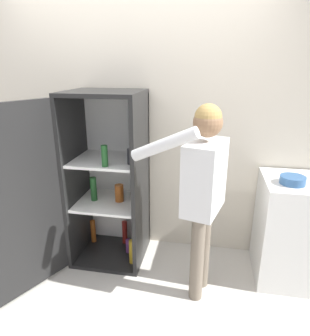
# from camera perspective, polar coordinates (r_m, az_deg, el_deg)

# --- Properties ---
(ground_plane) EXTENTS (12.00, 12.00, 0.00)m
(ground_plane) POSITION_cam_1_polar(r_m,az_deg,el_deg) (2.70, -8.39, -23.86)
(ground_plane) COLOR beige
(wall_back) EXTENTS (7.00, 0.06, 2.55)m
(wall_back) POSITION_cam_1_polar(r_m,az_deg,el_deg) (2.97, -3.49, 8.26)
(wall_back) COLOR beige
(wall_back) RESTS_ON ground_plane
(refrigerator) EXTENTS (1.00, 1.20, 1.62)m
(refrigerator) POSITION_cam_1_polar(r_m,az_deg,el_deg) (2.80, -11.72, -2.91)
(refrigerator) COLOR black
(refrigerator) RESTS_ON ground_plane
(person) EXTENTS (0.71, 0.55, 1.58)m
(person) POSITION_cam_1_polar(r_m,az_deg,el_deg) (2.28, 9.19, -2.59)
(person) COLOR #726656
(person) RESTS_ON ground_plane
(counter) EXTENTS (0.63, 0.60, 0.93)m
(counter) POSITION_cam_1_polar(r_m,az_deg,el_deg) (2.94, 25.22, -10.67)
(counter) COLOR white
(counter) RESTS_ON ground_plane
(bowl) EXTENTS (0.20, 0.20, 0.06)m
(bowl) POSITION_cam_1_polar(r_m,az_deg,el_deg) (2.63, 24.74, -2.10)
(bowl) COLOR #335B8E
(bowl) RESTS_ON counter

